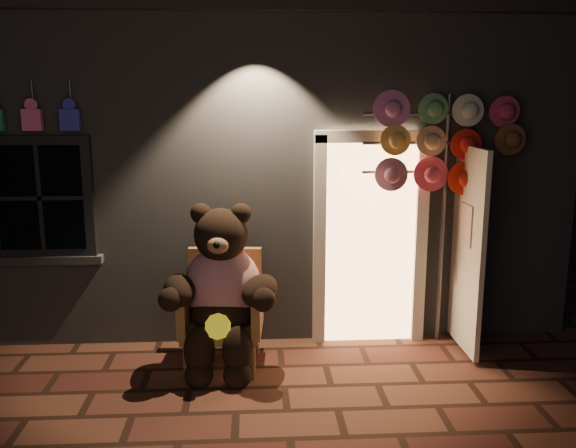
{
  "coord_description": "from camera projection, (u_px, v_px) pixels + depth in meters",
  "views": [
    {
      "loc": [
        0.15,
        -4.54,
        2.53
      ],
      "look_at": [
        0.48,
        1.0,
        1.35
      ],
      "focal_mm": 38.0,
      "sensor_mm": 36.0,
      "label": 1
    }
  ],
  "objects": [
    {
      "name": "ground",
      "position": [
        236.0,
        412.0,
        4.95
      ],
      "size": [
        60.0,
        60.0,
        0.0
      ],
      "primitive_type": "plane",
      "color": "brown",
      "rests_on": "ground"
    },
    {
      "name": "shop_building",
      "position": [
        241.0,
        153.0,
        8.49
      ],
      "size": [
        7.3,
        5.95,
        3.51
      ],
      "color": "slate",
      "rests_on": "ground"
    },
    {
      "name": "wicker_armchair",
      "position": [
        223.0,
        309.0,
        5.79
      ],
      "size": [
        0.79,
        0.72,
        1.08
      ],
      "rotation": [
        0.0,
        0.0,
        -0.07
      ],
      "color": "#A0823E",
      "rests_on": "ground"
    },
    {
      "name": "teddy_bear",
      "position": [
        221.0,
        290.0,
        5.61
      ],
      "size": [
        1.16,
        0.93,
        1.59
      ],
      "rotation": [
        0.0,
        0.0,
        -0.07
      ],
      "color": "#A81121",
      "rests_on": "ground"
    },
    {
      "name": "hat_rack",
      "position": [
        443.0,
        144.0,
        5.89
      ],
      "size": [
        1.55,
        0.22,
        2.56
      ],
      "color": "#59595E",
      "rests_on": "ground"
    }
  ]
}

